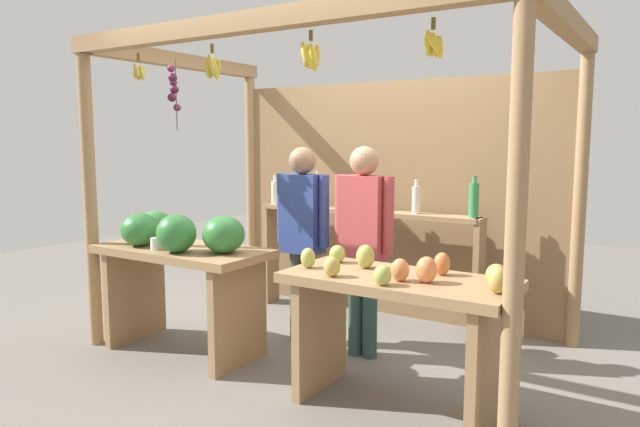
% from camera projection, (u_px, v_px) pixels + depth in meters
% --- Properties ---
extents(ground_plane, '(12.00, 12.00, 0.00)m').
position_uv_depth(ground_plane, '(333.00, 344.00, 4.63)').
color(ground_plane, slate).
rests_on(ground_plane, ground).
extents(market_stall, '(3.35, 2.09, 2.39)m').
position_uv_depth(market_stall, '(362.00, 168.00, 4.85)').
color(market_stall, '#99754C').
rests_on(market_stall, ground).
extents(fruit_counter_left, '(1.36, 0.72, 1.09)m').
position_uv_depth(fruit_counter_left, '(180.00, 257.00, 4.37)').
color(fruit_counter_left, '#99754C').
rests_on(fruit_counter_left, ground).
extents(fruit_counter_right, '(1.36, 0.64, 0.97)m').
position_uv_depth(fruit_counter_right, '(398.00, 309.00, 3.45)').
color(fruit_counter_right, '#99754C').
rests_on(fruit_counter_right, ground).
extents(bottle_shelf_unit, '(2.15, 0.22, 1.34)m').
position_uv_depth(bottle_shelf_unit, '(365.00, 233.00, 5.22)').
color(bottle_shelf_unit, '#99754C').
rests_on(bottle_shelf_unit, ground).
extents(vendor_man, '(0.48, 0.21, 1.57)m').
position_uv_depth(vendor_man, '(303.00, 227.00, 4.58)').
color(vendor_man, '#454343').
rests_on(vendor_man, ground).
extents(vendor_woman, '(0.48, 0.21, 1.58)m').
position_uv_depth(vendor_woman, '(364.00, 233.00, 4.28)').
color(vendor_woman, '#2B4D4A').
rests_on(vendor_woman, ground).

